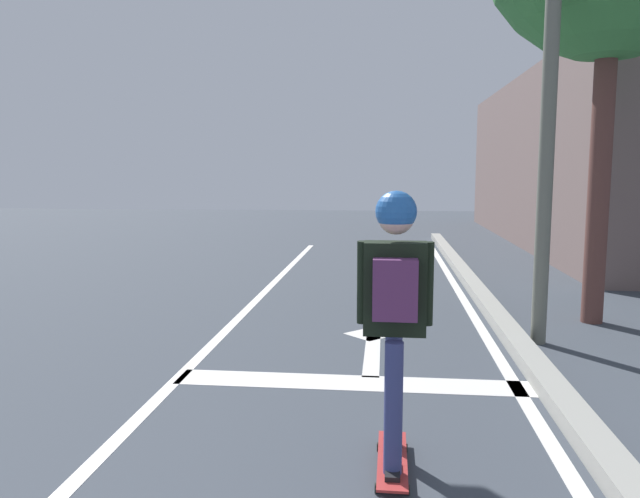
# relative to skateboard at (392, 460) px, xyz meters

# --- Properties ---
(lane_line_center) EXTENTS (0.12, 20.00, 0.01)m
(lane_line_center) POSITION_rel_skateboard_xyz_m (-1.92, 1.67, -0.07)
(lane_line_center) COLOR silver
(lane_line_center) RESTS_ON ground
(lane_line_curbside) EXTENTS (0.12, 20.00, 0.01)m
(lane_line_curbside) POSITION_rel_skateboard_xyz_m (1.10, 1.67, -0.07)
(lane_line_curbside) COLOR silver
(lane_line_curbside) RESTS_ON ground
(stop_bar) EXTENTS (3.16, 0.40, 0.01)m
(stop_bar) POSITION_rel_skateboard_xyz_m (-0.34, 1.59, -0.07)
(stop_bar) COLOR silver
(stop_bar) RESTS_ON ground
(lane_arrow_stem) EXTENTS (0.16, 1.40, 0.01)m
(lane_arrow_stem) POSITION_rel_skateboard_xyz_m (-0.18, 2.45, -0.07)
(lane_arrow_stem) COLOR silver
(lane_arrow_stem) RESTS_ON ground
(lane_arrow_head) EXTENTS (0.71, 0.71, 0.01)m
(lane_arrow_head) POSITION_rel_skateboard_xyz_m (-0.18, 3.30, -0.07)
(lane_arrow_head) COLOR silver
(lane_arrow_head) RESTS_ON ground
(curb_strip) EXTENTS (0.24, 24.00, 0.14)m
(curb_strip) POSITION_rel_skateboard_xyz_m (1.35, 1.67, 0.00)
(curb_strip) COLOR #98978F
(curb_strip) RESTS_ON ground
(skateboard) EXTENTS (0.21, 0.81, 0.08)m
(skateboard) POSITION_rel_skateboard_xyz_m (0.00, 0.00, 0.00)
(skateboard) COLOR #AD2D2C
(skateboard) RESTS_ON ground
(skater) EXTENTS (0.46, 0.62, 1.67)m
(skater) POSITION_rel_skateboard_xyz_m (-0.00, -0.02, 1.08)
(skater) COLOR navy
(skater) RESTS_ON skateboard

